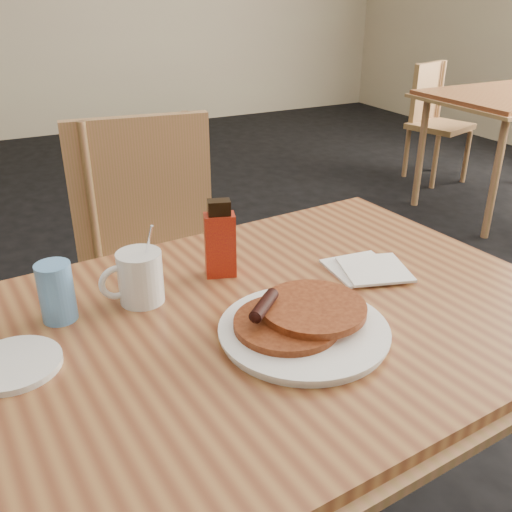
% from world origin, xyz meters
% --- Properties ---
extents(main_table, '(1.41, 1.01, 0.75)m').
position_xyz_m(main_table, '(-0.02, -0.00, 0.71)').
color(main_table, '#9C6537').
rests_on(main_table, floor).
extents(chair_main_far, '(0.51, 0.51, 0.99)m').
position_xyz_m(chair_main_far, '(0.01, 0.73, 0.59)').
color(chair_main_far, '#A9754F').
rests_on(chair_main_far, floor).
extents(chair_neighbor_far, '(0.47, 0.48, 0.83)m').
position_xyz_m(chair_neighbor_far, '(2.65, 2.31, 0.50)').
color(chair_neighbor_far, '#A9754F').
rests_on(chair_neighbor_far, floor).
extents(pancake_plate, '(0.32, 0.32, 0.07)m').
position_xyz_m(pancake_plate, '(0.04, -0.10, 0.77)').
color(pancake_plate, white).
rests_on(pancake_plate, main_table).
extents(coffee_mug, '(0.13, 0.09, 0.17)m').
position_xyz_m(coffee_mug, '(-0.20, 0.16, 0.81)').
color(coffee_mug, white).
rests_on(coffee_mug, main_table).
extents(syrup_bottle, '(0.08, 0.06, 0.18)m').
position_xyz_m(syrup_bottle, '(0.00, 0.20, 0.83)').
color(syrup_bottle, maroon).
rests_on(syrup_bottle, main_table).
extents(napkin_stack, '(0.19, 0.20, 0.01)m').
position_xyz_m(napkin_stack, '(0.31, 0.06, 0.76)').
color(napkin_stack, white).
rests_on(napkin_stack, main_table).
extents(blue_tumbler, '(0.09, 0.09, 0.12)m').
position_xyz_m(blue_tumbler, '(-0.36, 0.17, 0.81)').
color(blue_tumbler, '#5F9CE0').
rests_on(blue_tumbler, main_table).
extents(side_saucer, '(0.18, 0.18, 0.01)m').
position_xyz_m(side_saucer, '(-0.46, 0.04, 0.76)').
color(side_saucer, white).
rests_on(side_saucer, main_table).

